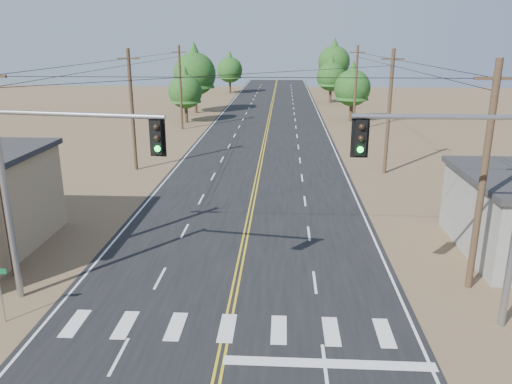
{
  "coord_description": "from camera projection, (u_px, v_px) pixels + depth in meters",
  "views": [
    {
      "loc": [
        2.06,
        -8.76,
        10.7
      ],
      "look_at": [
        0.75,
        14.62,
        3.5
      ],
      "focal_mm": 35.0,
      "sensor_mm": 36.0,
      "label": 1
    }
  ],
  "objects": [
    {
      "name": "road",
      "position": [
        257.0,
        177.0,
        40.24
      ],
      "size": [
        15.0,
        200.0,
        0.02
      ],
      "primitive_type": "cube",
      "color": "black",
      "rests_on": "ground"
    },
    {
      "name": "tree_right_mid",
      "position": [
        331.0,
        74.0,
        85.6
      ],
      "size": [
        4.91,
        4.91,
        8.18
      ],
      "color": "#3F2D1E",
      "rests_on": "ground"
    },
    {
      "name": "utility_pole_right_near",
      "position": [
        483.0,
        177.0,
        21.0
      ],
      "size": [
        1.8,
        0.3,
        10.0
      ],
      "color": "#4C3826",
      "rests_on": "ground"
    },
    {
      "name": "utility_pole_right_far",
      "position": [
        355.0,
        88.0,
        59.17
      ],
      "size": [
        1.8,
        0.3,
        10.0
      ],
      "color": "#4C3826",
      "rests_on": "ground"
    },
    {
      "name": "signal_mast_right",
      "position": [
        472.0,
        187.0,
        17.9
      ],
      "size": [
        6.37,
        0.49,
        8.35
      ],
      "rotation": [
        0.0,
        0.0,
        0.0
      ],
      "color": "gray",
      "rests_on": "ground"
    },
    {
      "name": "utility_pole_left_mid",
      "position": [
        132.0,
        109.0,
        41.21
      ],
      "size": [
        1.8,
        0.3,
        10.0
      ],
      "color": "#4C3826",
      "rests_on": "ground"
    },
    {
      "name": "tree_left_far",
      "position": [
        230.0,
        67.0,
        100.93
      ],
      "size": [
        5.1,
        5.1,
        8.51
      ],
      "color": "#3F2D1E",
      "rests_on": "ground"
    },
    {
      "name": "tree_left_mid",
      "position": [
        195.0,
        70.0,
        73.47
      ],
      "size": [
        6.26,
        6.26,
        10.43
      ],
      "color": "#3F2D1E",
      "rests_on": "ground"
    },
    {
      "name": "utility_pole_right_mid",
      "position": [
        389.0,
        111.0,
        40.09
      ],
      "size": [
        1.8,
        0.3,
        10.0
      ],
      "color": "#4C3826",
      "rests_on": "ground"
    },
    {
      "name": "utility_pole_left_far",
      "position": [
        181.0,
        87.0,
        60.29
      ],
      "size": [
        1.8,
        0.3,
        10.0
      ],
      "color": "#4C3826",
      "rests_on": "ground"
    },
    {
      "name": "signal_mast_left",
      "position": [
        49.0,
        175.0,
        19.6
      ],
      "size": [
        7.16,
        1.43,
        8.23
      ],
      "rotation": [
        0.0,
        0.0,
        -0.15
      ],
      "color": "gray",
      "rests_on": "ground"
    },
    {
      "name": "tree_right_near",
      "position": [
        353.0,
        84.0,
        66.35
      ],
      "size": [
        4.83,
        4.83,
        8.05
      ],
      "color": "#3F2D1E",
      "rests_on": "ground"
    },
    {
      "name": "utility_pole_left_near",
      "position": [
        0.0,
        170.0,
        22.12
      ],
      "size": [
        1.8,
        0.3,
        10.0
      ],
      "color": "#4C3826",
      "rests_on": "ground"
    },
    {
      "name": "street_sign",
      "position": [
        0.0,
        287.0,
        19.27
      ],
      "size": [
        0.68,
        0.12,
        2.29
      ],
      "rotation": [
        0.0,
        0.0,
        0.13
      ],
      "color": "gray",
      "rests_on": "ground"
    },
    {
      "name": "tree_right_far",
      "position": [
        334.0,
        59.0,
        104.22
      ],
      "size": [
        6.62,
        6.62,
        11.03
      ],
      "color": "#3F2D1E",
      "rests_on": "ground"
    },
    {
      "name": "tree_left_near",
      "position": [
        185.0,
        88.0,
        65.42
      ],
      "size": [
        4.44,
        4.44,
        7.39
      ],
      "color": "#3F2D1E",
      "rests_on": "ground"
    }
  ]
}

